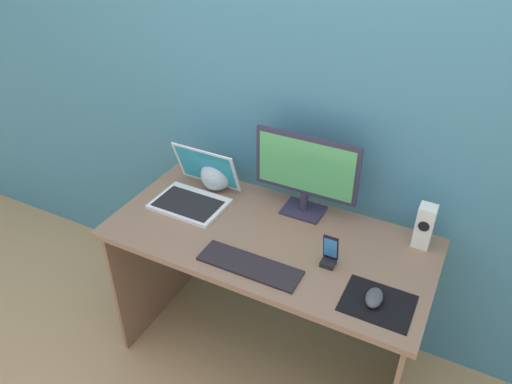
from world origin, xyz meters
TOP-DOWN VIEW (x-y plane):
  - ground_plane at (0.00, 0.00)m, footprint 8.00×8.00m
  - wall_back at (0.00, 0.39)m, footprint 6.00×0.04m
  - desk at (0.00, 0.00)m, footprint 1.37×0.65m
  - monitor at (0.06, 0.23)m, footprint 0.46×0.14m
  - speaker_right at (0.58, 0.23)m, footprint 0.07×0.07m
  - laptop at (-0.42, 0.09)m, footprint 0.33×0.32m
  - fishbowl at (-0.38, 0.22)m, footprint 0.15×0.15m
  - keyboard_external at (0.02, -0.20)m, footprint 0.41×0.13m
  - mousepad at (0.51, -0.17)m, footprint 0.25×0.20m
  - mouse at (0.50, -0.17)m, footprint 0.07×0.10m
  - phone_in_dock at (0.29, -0.05)m, footprint 0.06×0.06m

SIDE VIEW (x-z plane):
  - ground_plane at x=0.00m, z-range 0.00..0.00m
  - desk at x=0.00m, z-range 0.22..0.97m
  - mousepad at x=0.51m, z-range 0.76..0.76m
  - keyboard_external at x=0.02m, z-range 0.76..0.77m
  - mouse at x=0.50m, z-range 0.76..0.80m
  - laptop at x=-0.42m, z-range 0.69..0.92m
  - phone_in_dock at x=0.29m, z-range 0.74..0.88m
  - fishbowl at x=-0.38m, z-range 0.75..0.91m
  - speaker_right at x=0.58m, z-range 0.76..0.95m
  - monitor at x=0.06m, z-range 0.78..1.16m
  - wall_back at x=0.00m, z-range 0.00..2.50m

